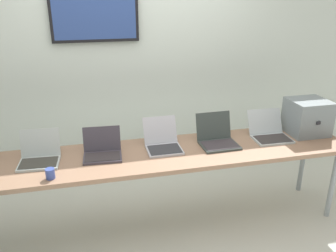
% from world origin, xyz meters
% --- Properties ---
extents(ground, '(8.00, 8.00, 0.04)m').
position_xyz_m(ground, '(0.00, 0.00, -0.02)').
color(ground, beige).
extents(back_wall, '(8.00, 0.11, 2.66)m').
position_xyz_m(back_wall, '(-0.01, 1.13, 1.34)').
color(back_wall, silver).
rests_on(back_wall, ground).
extents(workbench, '(3.57, 0.70, 0.78)m').
position_xyz_m(workbench, '(0.00, 0.00, 0.73)').
color(workbench, '#8E6B52').
rests_on(workbench, ground).
extents(equipment_box, '(0.37, 0.36, 0.35)m').
position_xyz_m(equipment_box, '(1.55, 0.10, 0.95)').
color(equipment_box, slate).
rests_on(equipment_box, workbench).
extents(laptop_station_1, '(0.35, 0.34, 0.25)m').
position_xyz_m(laptop_station_1, '(-1.00, 0.06, 0.83)').
color(laptop_station_1, '#ADB7B5').
rests_on(laptop_station_1, workbench).
extents(laptop_station_2, '(0.34, 0.30, 0.23)m').
position_xyz_m(laptop_station_2, '(-0.48, 0.05, 0.83)').
color(laptop_station_2, '#3B3741').
rests_on(laptop_station_2, workbench).
extents(laptop_station_3, '(0.31, 0.37, 0.25)m').
position_xyz_m(laptop_station_3, '(0.06, 0.09, 0.83)').
color(laptop_station_3, '#ACAFB8').
rests_on(laptop_station_3, workbench).
extents(laptop_station_4, '(0.35, 0.35, 0.27)m').
position_xyz_m(laptop_station_4, '(0.58, 0.06, 0.84)').
color(laptop_station_4, '#333C3A').
rests_on(laptop_station_4, workbench).
extents(laptop_station_5, '(0.36, 0.38, 0.24)m').
position_xyz_m(laptop_station_5, '(1.13, 0.08, 0.83)').
color(laptop_station_5, '#ABB7BA').
rests_on(laptop_station_5, workbench).
extents(coffee_mug, '(0.07, 0.07, 0.08)m').
position_xyz_m(coffee_mug, '(-0.90, -0.25, 0.82)').
color(coffee_mug, '#364996').
rests_on(coffee_mug, workbench).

